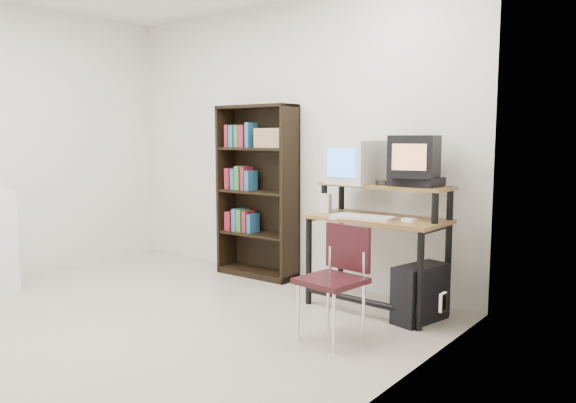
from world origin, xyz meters
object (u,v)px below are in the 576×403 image
Objects in this scene: pc_tower at (420,293)px; crt_monitor at (356,162)px; crt_tv at (414,156)px; computer_desk at (378,225)px; bookshelf at (258,189)px; school_chair at (337,271)px.

crt_monitor is at bearing 178.45° from pc_tower.
crt_monitor is 1.06× the size of crt_tv.
computer_desk is 1.47m from bookshelf.
pc_tower is (0.66, -0.16, -0.94)m from crt_monitor.
bookshelf reaches higher than computer_desk.
computer_desk is 0.55m from crt_monitor.
computer_desk is 0.61m from pc_tower.
computer_desk is 0.78m from school_chair.
computer_desk is 1.42× the size of school_chair.
school_chair is at bearing -112.62° from crt_tv.
pc_tower is 0.59× the size of school_chair.
crt_monitor is 1.14m from school_chair.
crt_monitor is at bearing 120.37° from school_chair.
crt_tv is at bearing -6.89° from bookshelf.
school_chair is at bearing -59.52° from crt_monitor.
computer_desk is at bearing 104.84° from school_chair.
school_chair is at bearing -100.97° from pc_tower.
crt_monitor is 1.22m from bookshelf.
crt_tv is 0.87× the size of pc_tower.
pc_tower is 0.27× the size of bookshelf.
crt_monitor is 0.53m from crt_tv.
bookshelf is (-1.70, 0.17, -0.35)m from crt_tv.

